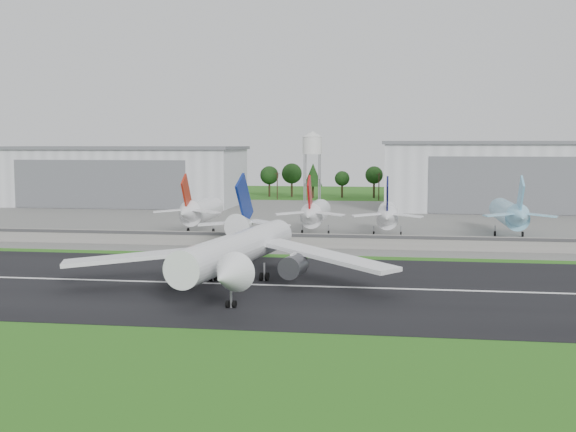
% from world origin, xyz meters
% --- Properties ---
extents(ground, '(600.00, 600.00, 0.00)m').
position_xyz_m(ground, '(0.00, 0.00, 0.00)').
color(ground, '#236016').
rests_on(ground, ground).
extents(runway, '(320.00, 60.00, 0.10)m').
position_xyz_m(runway, '(0.00, 10.00, 0.05)').
color(runway, black).
rests_on(runway, ground).
extents(runway_centerline, '(220.00, 1.00, 0.02)m').
position_xyz_m(runway_centerline, '(0.00, 10.00, 0.11)').
color(runway_centerline, white).
rests_on(runway_centerline, runway).
extents(apron, '(320.00, 150.00, 0.10)m').
position_xyz_m(apron, '(0.00, 120.00, 0.05)').
color(apron, slate).
rests_on(apron, ground).
extents(blast_fence, '(240.00, 0.61, 3.50)m').
position_xyz_m(blast_fence, '(0.00, 54.99, 1.81)').
color(blast_fence, gray).
rests_on(blast_fence, ground).
extents(hangar_west, '(97.00, 44.00, 23.20)m').
position_xyz_m(hangar_west, '(-80.00, 164.92, 11.63)').
color(hangar_west, silver).
rests_on(hangar_west, ground).
extents(hangar_east, '(102.00, 47.00, 25.20)m').
position_xyz_m(hangar_east, '(75.00, 164.92, 12.63)').
color(hangar_east, silver).
rests_on(hangar_east, ground).
extents(water_tower, '(8.40, 8.40, 29.40)m').
position_xyz_m(water_tower, '(-5.00, 185.00, 24.55)').
color(water_tower, '#99999E').
rests_on(water_tower, ground).
extents(utility_poles, '(230.00, 3.00, 12.00)m').
position_xyz_m(utility_poles, '(0.00, 200.00, 0.00)').
color(utility_poles, black).
rests_on(utility_poles, ground).
extents(treeline, '(320.00, 16.00, 22.00)m').
position_xyz_m(treeline, '(0.00, 215.00, 0.00)').
color(treeline, black).
rests_on(treeline, ground).
extents(main_airliner, '(56.56, 59.15, 18.17)m').
position_xyz_m(main_airliner, '(1.92, 9.57, 4.89)').
color(main_airliner, white).
rests_on(main_airliner, runway).
extents(parked_jet_red_a, '(7.36, 31.29, 16.81)m').
position_xyz_m(parked_jet_red_a, '(-23.24, 76.58, 6.29)').
color(parked_jet_red_a, white).
rests_on(parked_jet_red_a, ground).
extents(parked_jet_red_b, '(7.36, 31.29, 16.64)m').
position_xyz_m(parked_jet_red_b, '(7.92, 76.56, 6.14)').
color(parked_jet_red_b, white).
rests_on(parked_jet_red_b, ground).
extents(parked_jet_navy, '(7.36, 31.29, 16.49)m').
position_xyz_m(parked_jet_navy, '(26.75, 76.53, 6.00)').
color(parked_jet_navy, white).
rests_on(parked_jet_navy, ground).
extents(parked_jet_skyblue, '(7.36, 37.29, 16.79)m').
position_xyz_m(parked_jet_skyblue, '(58.09, 81.58, 6.23)').
color(parked_jet_skyblue, '#84C5E5').
rests_on(parked_jet_skyblue, ground).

